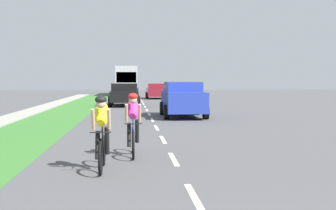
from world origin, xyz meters
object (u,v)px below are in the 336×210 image
object	(u,v)px
suv_blue	(183,98)
pickup_black	(124,95)
bus_silver	(127,79)
sedan_maroon	(156,91)
cyclist_lead	(102,132)
cyclist_trailing	(133,124)

from	to	relation	value
suv_blue	pickup_black	size ratio (longest dim) A/B	0.92
bus_silver	pickup_black	bearing A→B (deg)	-89.93
sedan_maroon	cyclist_lead	bearing A→B (deg)	-95.03
sedan_maroon	bus_silver	bearing A→B (deg)	104.74
sedan_maroon	bus_silver	xyz separation A→B (m)	(-3.01, 11.43, 1.21)
sedan_maroon	bus_silver	world-z (taller)	bus_silver
suv_blue	bus_silver	distance (m)	33.96
suv_blue	sedan_maroon	world-z (taller)	suv_blue
cyclist_trailing	pickup_black	bearing A→B (deg)	91.30
cyclist_lead	pickup_black	distance (m)	23.32
pickup_black	sedan_maroon	bearing A→B (deg)	76.53
pickup_black	sedan_maroon	xyz separation A→B (m)	(2.98, 12.44, -0.06)
cyclist_lead	pickup_black	bearing A→B (deg)	89.59
cyclist_trailing	bus_silver	xyz separation A→B (m)	(-0.52, 45.49, 1.17)
bus_silver	cyclist_trailing	bearing A→B (deg)	-89.35
cyclist_trailing	pickup_black	distance (m)	21.62
suv_blue	bus_silver	size ratio (longest dim) A/B	0.41
cyclist_lead	bus_silver	size ratio (longest dim) A/B	0.15
cyclist_trailing	suv_blue	world-z (taller)	suv_blue
cyclist_lead	sedan_maroon	size ratio (longest dim) A/B	0.40
cyclist_lead	pickup_black	xyz separation A→B (m)	(0.17, 23.32, 0.02)
cyclist_trailing	sedan_maroon	distance (m)	34.15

